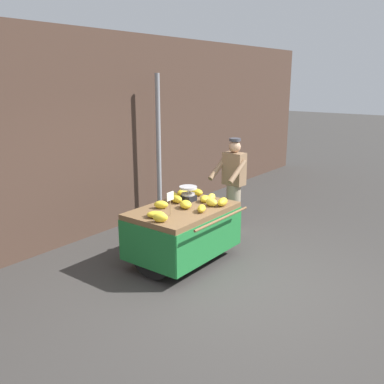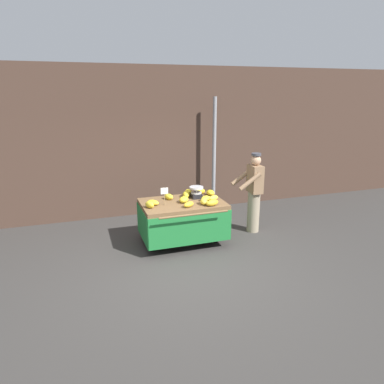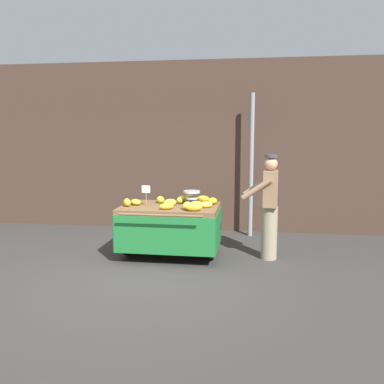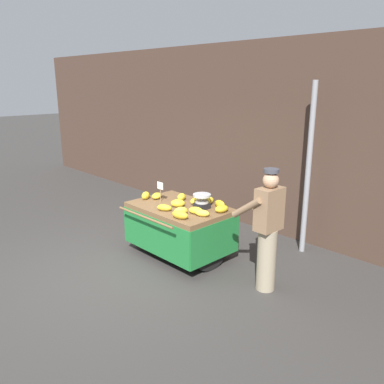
{
  "view_description": "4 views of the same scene",
  "coord_description": "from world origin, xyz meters",
  "px_view_note": "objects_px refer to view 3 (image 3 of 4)",
  "views": [
    {
      "loc": [
        -4.48,
        -2.67,
        2.73
      ],
      "look_at": [
        0.31,
        1.0,
        1.1
      ],
      "focal_mm": 39.56,
      "sensor_mm": 36.0,
      "label": 1
    },
    {
      "loc": [
        -1.68,
        -5.11,
        2.93
      ],
      "look_at": [
        0.34,
        0.96,
        1.09
      ],
      "focal_mm": 32.72,
      "sensor_mm": 36.0,
      "label": 2
    },
    {
      "loc": [
        1.56,
        -5.5,
        2.07
      ],
      "look_at": [
        0.57,
        1.03,
        1.11
      ],
      "focal_mm": 38.71,
      "sensor_mm": 36.0,
      "label": 3
    },
    {
      "loc": [
        4.67,
        -2.94,
        2.79
      ],
      "look_at": [
        0.59,
        0.98,
        1.2
      ],
      "focal_mm": 36.82,
      "sensor_mm": 36.0,
      "label": 4
    }
  ],
  "objects_px": {
    "banana_bunch_6": "(160,200)",
    "price_sign": "(146,191)",
    "banana_bunch_7": "(188,198)",
    "banana_bunch_12": "(182,200)",
    "banana_cart": "(170,220)",
    "vendor_person": "(269,207)",
    "weighing_scale": "(192,198)",
    "banana_bunch_2": "(127,202)",
    "banana_bunch_4": "(203,199)",
    "banana_bunch_0": "(136,202)",
    "banana_bunch_8": "(170,203)",
    "street_pole": "(251,166)",
    "banana_bunch_11": "(194,207)",
    "banana_bunch_3": "(196,204)",
    "banana_bunch_5": "(167,206)",
    "banana_bunch_1": "(212,201)",
    "banana_bunch_10": "(206,205)",
    "banana_bunch_9": "(187,206)"
  },
  "relations": [
    {
      "from": "street_pole",
      "to": "price_sign",
      "type": "height_order",
      "value": "street_pole"
    },
    {
      "from": "weighing_scale",
      "to": "banana_bunch_2",
      "type": "xyz_separation_m",
      "value": [
        -1.02,
        -0.33,
        -0.05
      ]
    },
    {
      "from": "banana_bunch_0",
      "to": "banana_bunch_10",
      "type": "distance_m",
      "value": 1.19
    },
    {
      "from": "banana_bunch_6",
      "to": "price_sign",
      "type": "bearing_deg",
      "value": -117.18
    },
    {
      "from": "banana_bunch_5",
      "to": "banana_bunch_8",
      "type": "distance_m",
      "value": 0.29
    },
    {
      "from": "banana_cart",
      "to": "banana_bunch_11",
      "type": "height_order",
      "value": "banana_bunch_11"
    },
    {
      "from": "weighing_scale",
      "to": "banana_bunch_7",
      "type": "relative_size",
      "value": 1.36
    },
    {
      "from": "banana_bunch_0",
      "to": "banana_bunch_8",
      "type": "xyz_separation_m",
      "value": [
        0.6,
        -0.05,
        0.01
      ]
    },
    {
      "from": "banana_bunch_12",
      "to": "banana_bunch_9",
      "type": "bearing_deg",
      "value": -71.79
    },
    {
      "from": "banana_bunch_10",
      "to": "banana_bunch_11",
      "type": "bearing_deg",
      "value": -115.54
    },
    {
      "from": "banana_bunch_5",
      "to": "banana_bunch_10",
      "type": "height_order",
      "value": "same"
    },
    {
      "from": "price_sign",
      "to": "banana_bunch_4",
      "type": "bearing_deg",
      "value": 28.9
    },
    {
      "from": "banana_bunch_1",
      "to": "banana_bunch_12",
      "type": "height_order",
      "value": "banana_bunch_12"
    },
    {
      "from": "banana_cart",
      "to": "banana_bunch_3",
      "type": "xyz_separation_m",
      "value": [
        0.45,
        -0.08,
        0.29
      ]
    },
    {
      "from": "vendor_person",
      "to": "weighing_scale",
      "type": "bearing_deg",
      "value": 178.37
    },
    {
      "from": "banana_bunch_8",
      "to": "vendor_person",
      "type": "xyz_separation_m",
      "value": [
        1.6,
        0.17,
        -0.05
      ]
    },
    {
      "from": "street_pole",
      "to": "banana_bunch_11",
      "type": "bearing_deg",
      "value": -112.55
    },
    {
      "from": "street_pole",
      "to": "weighing_scale",
      "type": "xyz_separation_m",
      "value": [
        -0.96,
        -1.47,
        -0.43
      ]
    },
    {
      "from": "banana_bunch_2",
      "to": "banana_bunch_5",
      "type": "bearing_deg",
      "value": -13.89
    },
    {
      "from": "banana_cart",
      "to": "banana_bunch_7",
      "type": "distance_m",
      "value": 0.56
    },
    {
      "from": "street_pole",
      "to": "banana_bunch_9",
      "type": "distance_m",
      "value": 2.2
    },
    {
      "from": "banana_bunch_1",
      "to": "banana_bunch_6",
      "type": "distance_m",
      "value": 0.89
    },
    {
      "from": "banana_bunch_5",
      "to": "banana_bunch_0",
      "type": "bearing_deg",
      "value": 150.66
    },
    {
      "from": "banana_bunch_5",
      "to": "banana_bunch_10",
      "type": "relative_size",
      "value": 1.06
    },
    {
      "from": "banana_bunch_8",
      "to": "banana_bunch_12",
      "type": "distance_m",
      "value": 0.34
    },
    {
      "from": "banana_bunch_11",
      "to": "banana_bunch_1",
      "type": "bearing_deg",
      "value": 71.5
    },
    {
      "from": "banana_bunch_7",
      "to": "banana_bunch_9",
      "type": "xyz_separation_m",
      "value": [
        0.09,
        -0.68,
        -0.0
      ]
    },
    {
      "from": "banana_bunch_0",
      "to": "banana_bunch_3",
      "type": "relative_size",
      "value": 1.24
    },
    {
      "from": "weighing_scale",
      "to": "banana_bunch_0",
      "type": "distance_m",
      "value": 0.94
    },
    {
      "from": "banana_bunch_1",
      "to": "banana_bunch_2",
      "type": "height_order",
      "value": "banana_bunch_2"
    },
    {
      "from": "banana_cart",
      "to": "banana_bunch_2",
      "type": "relative_size",
      "value": 7.96
    },
    {
      "from": "banana_bunch_12",
      "to": "banana_bunch_3",
      "type": "bearing_deg",
      "value": -49.39
    },
    {
      "from": "banana_bunch_0",
      "to": "banana_bunch_6",
      "type": "height_order",
      "value": "banana_bunch_6"
    },
    {
      "from": "banana_bunch_4",
      "to": "banana_bunch_5",
      "type": "relative_size",
      "value": 0.91
    },
    {
      "from": "banana_bunch_4",
      "to": "banana_bunch_10",
      "type": "relative_size",
      "value": 0.97
    },
    {
      "from": "banana_bunch_4",
      "to": "banana_bunch_6",
      "type": "distance_m",
      "value": 0.74
    },
    {
      "from": "banana_bunch_3",
      "to": "banana_bunch_5",
      "type": "bearing_deg",
      "value": -149.61
    },
    {
      "from": "banana_bunch_8",
      "to": "vendor_person",
      "type": "relative_size",
      "value": 0.13
    },
    {
      "from": "banana_cart",
      "to": "banana_bunch_5",
      "type": "height_order",
      "value": "banana_bunch_5"
    },
    {
      "from": "banana_bunch_7",
      "to": "banana_bunch_12",
      "type": "distance_m",
      "value": 0.17
    },
    {
      "from": "price_sign",
      "to": "banana_bunch_7",
      "type": "bearing_deg",
      "value": 37.72
    },
    {
      "from": "banana_bunch_4",
      "to": "street_pole",
      "type": "bearing_deg",
      "value": 56.9
    },
    {
      "from": "banana_bunch_0",
      "to": "banana_bunch_9",
      "type": "xyz_separation_m",
      "value": [
        0.92,
        -0.28,
        0.01
      ]
    },
    {
      "from": "price_sign",
      "to": "banana_bunch_10",
      "type": "relative_size",
      "value": 1.52
    },
    {
      "from": "banana_bunch_2",
      "to": "vendor_person",
      "type": "xyz_separation_m",
      "value": [
        2.3,
        0.29,
        -0.06
      ]
    },
    {
      "from": "banana_bunch_2",
      "to": "price_sign",
      "type": "bearing_deg",
      "value": 14.44
    },
    {
      "from": "banana_cart",
      "to": "price_sign",
      "type": "distance_m",
      "value": 0.62
    },
    {
      "from": "weighing_scale",
      "to": "banana_bunch_2",
      "type": "bearing_deg",
      "value": -162.35
    },
    {
      "from": "banana_bunch_8",
      "to": "banana_bunch_10",
      "type": "relative_size",
      "value": 1.02
    },
    {
      "from": "banana_bunch_3",
      "to": "street_pole",
      "type": "bearing_deg",
      "value": 63.52
    }
  ]
}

